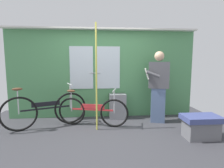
# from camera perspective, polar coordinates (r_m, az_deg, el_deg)

# --- Properties ---
(ground_plane) EXTENTS (5.88, 4.07, 0.04)m
(ground_plane) POSITION_cam_1_polar(r_m,az_deg,el_deg) (3.75, -2.32, -16.19)
(ground_plane) COLOR #38383D
(train_door_wall) EXTENTS (4.88, 0.28, 2.31)m
(train_door_wall) POSITION_cam_1_polar(r_m,az_deg,el_deg) (4.68, -3.12, 3.94)
(train_door_wall) COLOR #4C8C56
(train_door_wall) RESTS_ON ground_plane
(bicycle_near_door) EXTENTS (1.61, 0.55, 0.86)m
(bicycle_near_door) POSITION_cam_1_polar(r_m,az_deg,el_deg) (4.11, -6.46, -8.69)
(bicycle_near_door) COLOR black
(bicycle_near_door) RESTS_ON ground_plane
(bicycle_leaning_behind) EXTENTS (1.72, 0.78, 0.96)m
(bicycle_leaning_behind) POSITION_cam_1_polar(r_m,az_deg,el_deg) (4.26, -20.61, -7.87)
(bicycle_leaning_behind) COLOR black
(bicycle_leaning_behind) RESTS_ON ground_plane
(passenger_reading_newspaper) EXTENTS (0.62, 0.56, 1.72)m
(passenger_reading_newspaper) POSITION_cam_1_polar(r_m,az_deg,el_deg) (4.38, 14.67, -0.43)
(passenger_reading_newspaper) COLOR slate
(passenger_reading_newspaper) RESTS_ON ground_plane
(trash_bin_by_wall) EXTENTS (0.42, 0.28, 0.65)m
(trash_bin_by_wall) POSITION_cam_1_polar(r_m,az_deg,el_deg) (4.63, 1.81, -7.17)
(trash_bin_by_wall) COLOR gray
(trash_bin_by_wall) RESTS_ON ground_plane
(handrail_pole) EXTENTS (0.04, 0.04, 2.27)m
(handrail_pole) POSITION_cam_1_polar(r_m,az_deg,el_deg) (3.73, -5.07, 2.04)
(handrail_pole) COLOR #C6C14C
(handrail_pole) RESTS_ON ground_plane
(bench_seat_corner) EXTENTS (0.70, 0.44, 0.45)m
(bench_seat_corner) POSITION_cam_1_polar(r_m,az_deg,el_deg) (3.87, 26.82, -12.09)
(bench_seat_corner) COLOR #3D477F
(bench_seat_corner) RESTS_ON ground_plane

